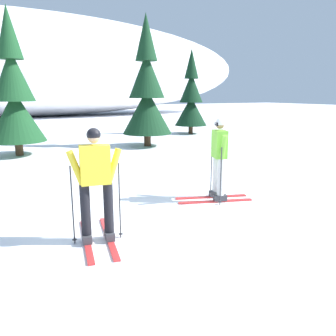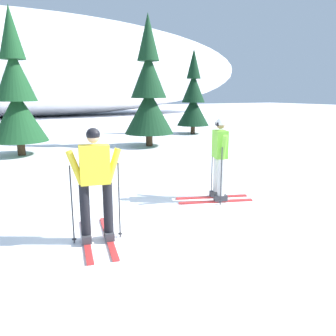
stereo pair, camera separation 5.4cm
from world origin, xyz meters
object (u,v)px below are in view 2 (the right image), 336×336
(skier_yellow_jacket, at_px, (95,183))
(pine_tree_center_right, at_px, (149,93))
(skier_lime_jacket, at_px, (219,158))
(pine_tree_center_left, at_px, (16,95))
(pine_tree_far_right, at_px, (193,99))

(skier_yellow_jacket, height_order, pine_tree_center_right, pine_tree_center_right)
(skier_lime_jacket, relative_size, pine_tree_center_left, 0.34)
(skier_yellow_jacket, distance_m, pine_tree_center_right, 9.99)
(pine_tree_center_left, bearing_deg, skier_lime_jacket, -66.59)
(skier_yellow_jacket, relative_size, pine_tree_center_left, 0.34)
(pine_tree_center_left, height_order, pine_tree_far_right, pine_tree_center_left)
(skier_lime_jacket, distance_m, pine_tree_far_right, 12.51)
(skier_yellow_jacket, bearing_deg, pine_tree_center_right, 61.37)
(skier_yellow_jacket, relative_size, pine_tree_far_right, 0.38)
(pine_tree_center_right, bearing_deg, pine_tree_center_left, 179.05)
(skier_yellow_jacket, height_order, skier_lime_jacket, skier_yellow_jacket)
(skier_yellow_jacket, xyz_separation_m, skier_lime_jacket, (2.93, 0.90, -0.01))
(skier_lime_jacket, xyz_separation_m, pine_tree_center_left, (-3.41, 7.87, 1.28))
(skier_lime_jacket, height_order, pine_tree_far_right, pine_tree_far_right)
(skier_yellow_jacket, distance_m, pine_tree_center_left, 8.88)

